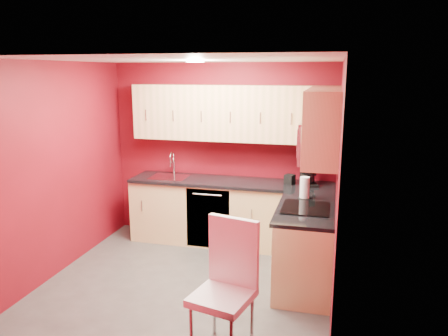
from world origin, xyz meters
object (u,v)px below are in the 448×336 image
at_px(microwave, 319,141).
at_px(paper_towel, 305,188).
at_px(dining_chair, 222,290).
at_px(napkin_holder, 290,179).
at_px(sink, 170,174).
at_px(coffee_maker, 310,174).

height_order(microwave, paper_towel, microwave).
bearing_deg(paper_towel, dining_chair, -106.80).
bearing_deg(napkin_holder, sink, -179.23).
height_order(napkin_holder, dining_chair, dining_chair).
xyz_separation_m(microwave, napkin_holder, (-0.40, 1.03, -0.69)).
height_order(sink, coffee_maker, sink).
bearing_deg(paper_towel, napkin_holder, 110.54).
height_order(sink, paper_towel, sink).
relative_size(sink, dining_chair, 0.45).
relative_size(microwave, coffee_maker, 2.37).
xyz_separation_m(microwave, paper_towel, (-0.16, 0.38, -0.62)).
xyz_separation_m(paper_towel, dining_chair, (-0.54, -1.78, -0.46)).
xyz_separation_m(napkin_holder, paper_towel, (0.24, -0.64, 0.07)).
xyz_separation_m(sink, dining_chair, (1.40, -2.40, -0.37)).
bearing_deg(dining_chair, napkin_holder, 96.54).
bearing_deg(coffee_maker, dining_chair, -124.25).
bearing_deg(paper_towel, coffee_maker, 88.22).
xyz_separation_m(microwave, sink, (-2.09, 1.00, -0.72)).
bearing_deg(microwave, dining_chair, -116.41).
distance_m(sink, napkin_holder, 1.70).
bearing_deg(napkin_holder, coffee_maker, -6.18).
bearing_deg(microwave, napkin_holder, 111.11).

